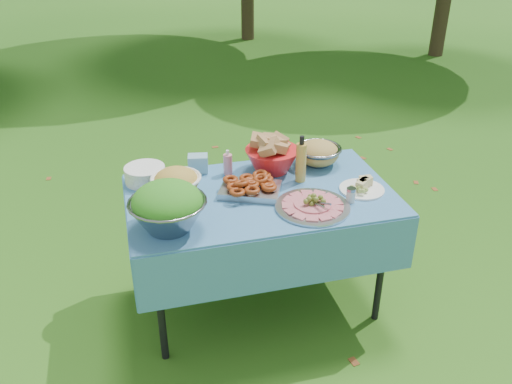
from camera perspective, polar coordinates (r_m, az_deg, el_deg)
ground at (r=3.43m, az=0.45°, el=-11.37°), size 80.00×80.00×0.00m
picnic_table at (r=3.19m, az=0.48°, el=-6.15°), size 1.46×0.86×0.76m
salad_bowl at (r=2.66m, az=-9.29°, el=-1.53°), size 0.47×0.47×0.25m
pasta_bowl_white at (r=2.99m, az=-8.41°, el=1.11°), size 0.34×0.34×0.15m
plate_stack at (r=3.16m, az=-11.60°, el=1.83°), size 0.24×0.24×0.09m
wipes_box at (r=3.23m, az=-6.12°, el=2.99°), size 0.13×0.10×0.10m
sanitizer_bottle at (r=3.18m, az=-2.99°, el=3.16°), size 0.06×0.06×0.15m
bread_bowl at (r=3.20m, az=1.70°, el=3.99°), size 0.35×0.35×0.21m
pasta_bowl_steel at (r=3.32m, az=6.55°, el=4.15°), size 0.35×0.35×0.15m
fried_tray at (r=2.98m, az=-0.60°, el=0.54°), size 0.39×0.34×0.08m
charcuterie_platter at (r=2.85m, az=6.01°, el=-0.90°), size 0.48×0.48×0.09m
oil_bottle at (r=3.08m, az=4.77°, el=3.49°), size 0.07×0.07×0.28m
cheese_plate at (r=3.07m, az=11.12°, el=0.75°), size 0.27×0.27×0.07m
shaker at (r=2.94m, az=9.96°, el=-0.31°), size 0.06×0.06×0.08m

